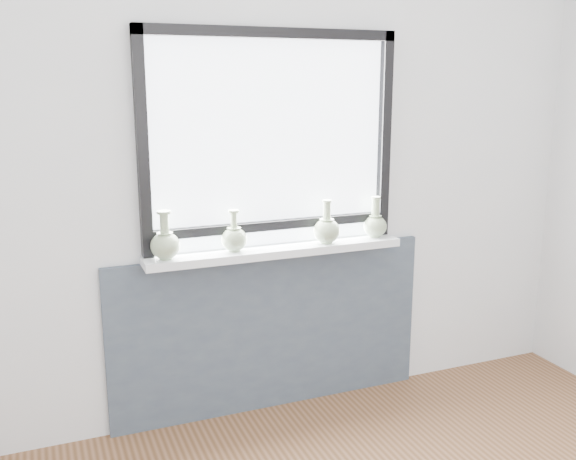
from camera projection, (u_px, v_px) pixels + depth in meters
name	position (u px, v px, depth m)	size (l,w,h in m)	color
back_wall	(269.00, 164.00, 3.19)	(3.60, 0.02, 2.60)	silver
apron_panel	(272.00, 330.00, 3.36)	(1.70, 0.03, 0.86)	#414F5B
windowsill	(276.00, 251.00, 3.20)	(1.32, 0.18, 0.04)	white
window	(271.00, 136.00, 3.12)	(1.30, 0.06, 1.05)	black
vase_a	(165.00, 243.00, 2.95)	(0.14, 0.14, 0.23)	#9BB389
vase_b	(234.00, 238.00, 3.09)	(0.13, 0.13, 0.20)	#9BB389
vase_c	(327.00, 229.00, 3.25)	(0.14, 0.14, 0.22)	#9BB389
vase_d	(375.00, 224.00, 3.38)	(0.12, 0.12, 0.22)	#9BB389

